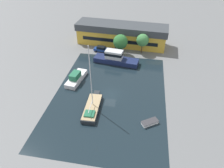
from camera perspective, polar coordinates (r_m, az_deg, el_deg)
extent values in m
plane|color=slate|center=(45.00, -0.56, -3.01)|extent=(440.00, 440.00, 0.00)
cube|color=black|center=(45.00, -0.56, -3.01)|extent=(24.44, 35.12, 0.01)
cube|color=gold|center=(66.08, 2.68, 13.20)|extent=(28.13, 9.06, 4.49)
cube|color=#383D42|center=(64.83, 2.77, 15.84)|extent=(28.97, 9.33, 2.04)
cube|color=black|center=(63.15, 2.00, 11.36)|extent=(2.40, 0.22, 3.14)
cube|color=black|center=(62.77, 2.02, 12.10)|extent=(23.49, 1.65, 1.12)
cylinder|color=brown|center=(61.48, 8.49, 9.98)|extent=(0.28, 0.28, 2.70)
sphere|color=#428447|center=(60.31, 8.73, 12.28)|extent=(3.64, 3.64, 3.64)
cylinder|color=brown|center=(60.16, 2.36, 9.57)|extent=(0.27, 0.27, 2.40)
sphere|color=#2D6B33|center=(58.93, 2.43, 11.96)|extent=(4.22, 4.22, 4.22)
cube|color=navy|center=(61.83, -2.96, 9.79)|extent=(4.88, 2.21, 0.75)
cube|color=black|center=(61.56, -3.15, 10.39)|extent=(2.60, 1.76, 0.66)
cube|color=black|center=(61.22, -2.03, 10.23)|extent=(0.19, 1.37, 0.53)
cylinder|color=black|center=(62.22, -1.43, 9.65)|extent=(0.62, 0.26, 0.60)
cylinder|color=black|center=(60.95, -1.85, 9.01)|extent=(0.62, 0.26, 0.60)
cylinder|color=black|center=(63.06, -4.01, 9.96)|extent=(0.62, 0.26, 0.60)
cylinder|color=black|center=(61.81, -4.47, 9.34)|extent=(0.62, 0.26, 0.60)
cube|color=#23282D|center=(41.25, -5.66, -6.90)|extent=(3.03, 8.19, 0.92)
cube|color=#23282D|center=(44.61, -4.36, -2.79)|extent=(1.30, 1.23, 0.92)
cube|color=tan|center=(40.90, -5.70, -6.40)|extent=(2.91, 7.86, 0.08)
cylinder|color=silver|center=(37.13, -6.12, 1.73)|extent=(0.16, 0.16, 13.26)
cylinder|color=silver|center=(39.27, -6.19, -6.40)|extent=(0.22, 3.65, 0.12)
cube|color=#236647|center=(39.24, -6.44, -8.41)|extent=(2.01, 1.84, 0.30)
cube|color=#19234C|center=(55.78, 1.18, 6.68)|extent=(12.60, 4.95, 1.46)
cube|color=black|center=(56.09, 1.17, 6.15)|extent=(12.73, 5.03, 0.18)
cube|color=silver|center=(55.01, 0.58, 8.45)|extent=(4.94, 3.02, 2.27)
cube|color=black|center=(54.90, 0.59, 8.66)|extent=(5.04, 3.10, 0.73)
cube|color=white|center=(39.27, 10.73, -10.76)|extent=(3.32, 2.77, 0.56)
cube|color=#333338|center=(39.04, 10.78, -10.44)|extent=(3.47, 2.91, 0.08)
cube|color=silver|center=(49.68, -10.12, 1.52)|extent=(3.63, 7.89, 1.09)
cube|color=#236647|center=(48.67, -10.51, 2.39)|extent=(2.23, 3.26, 1.35)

